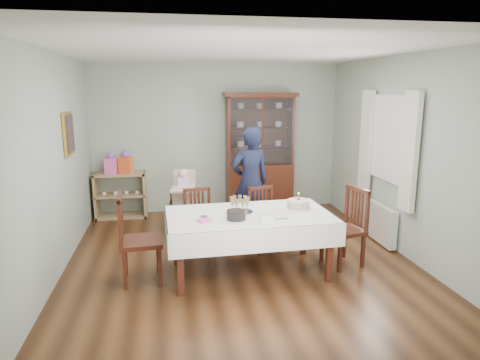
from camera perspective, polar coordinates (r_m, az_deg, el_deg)
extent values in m
plane|color=#593319|center=(5.83, -0.04, -10.59)|extent=(5.00, 5.00, 0.00)
plane|color=#9EAA99|center=(7.90, -3.09, 5.58)|extent=(4.50, 0.00, 4.50)
plane|color=#9EAA99|center=(5.54, -23.64, 1.74)|extent=(0.00, 5.00, 5.00)
plane|color=#9EAA99|center=(6.23, 20.85, 3.02)|extent=(0.00, 5.00, 5.00)
plane|color=white|center=(5.39, -0.04, 16.90)|extent=(5.00, 5.00, 0.00)
cube|color=#421D10|center=(5.22, 1.22, -4.95)|extent=(1.93, 1.11, 0.06)
cube|color=white|center=(5.21, 1.22, -4.59)|extent=(2.03, 1.21, 0.01)
cube|color=#421D10|center=(7.94, 2.57, -0.97)|extent=(1.20, 0.45, 0.90)
cube|color=white|center=(7.59, 2.95, 6.45)|extent=(1.12, 0.01, 1.16)
cube|color=#421D10|center=(7.74, 2.69, 11.31)|extent=(1.30, 0.48, 0.07)
cube|color=tan|center=(7.95, -15.46, -4.61)|extent=(0.90, 0.38, 0.04)
cube|color=tan|center=(7.85, -15.62, -1.95)|extent=(0.90, 0.38, 0.03)
cube|color=tan|center=(7.77, -15.78, 0.77)|extent=(0.90, 0.38, 0.04)
cube|color=tan|center=(7.91, -18.65, -2.05)|extent=(0.04, 0.38, 0.80)
cube|color=tan|center=(7.81, -12.56, -1.85)|extent=(0.04, 0.38, 0.80)
cube|color=gold|center=(6.27, -21.90, 5.76)|extent=(0.04, 0.48, 0.58)
cube|color=white|center=(6.45, 19.41, 5.21)|extent=(0.04, 1.02, 1.22)
cube|color=silver|center=(5.90, 21.72, 3.46)|extent=(0.07, 0.30, 1.55)
cube|color=silver|center=(6.98, 16.47, 5.05)|extent=(0.07, 0.30, 1.55)
cube|color=white|center=(6.67, 18.20, -5.49)|extent=(0.10, 0.80, 0.55)
cube|color=#421D10|center=(5.95, -5.32, -5.98)|extent=(0.45, 0.45, 0.05)
cube|color=#421D10|center=(6.05, -5.75, -3.26)|extent=(0.38, 0.09, 0.47)
cube|color=#421D10|center=(6.04, 3.42, -5.66)|extent=(0.47, 0.47, 0.05)
cube|color=#421D10|center=(6.13, 2.73, -3.01)|extent=(0.38, 0.12, 0.47)
cube|color=#421D10|center=(5.20, -13.04, -8.00)|extent=(0.51, 0.51, 0.05)
cube|color=#421D10|center=(5.11, -15.65, -5.02)|extent=(0.08, 0.46, 0.57)
cube|color=#421D10|center=(5.69, 13.57, -6.56)|extent=(0.56, 0.56, 0.05)
cube|color=#421D10|center=(5.74, 15.30, -3.61)|extent=(0.16, 0.42, 0.53)
imported|color=black|center=(6.52, 1.33, -0.31)|extent=(0.69, 0.52, 1.69)
cube|color=tan|center=(6.68, -7.44, -1.73)|extent=(0.38, 0.35, 0.24)
cube|color=tan|center=(6.64, -7.49, -0.05)|extent=(0.35, 0.11, 0.28)
cube|color=tan|center=(6.67, -7.46, -1.06)|extent=(0.38, 0.21, 0.03)
cube|color=silver|center=(6.65, -7.48, -0.39)|extent=(0.20, 0.17, 0.18)
sphere|color=beige|center=(6.62, -7.51, 0.79)|extent=(0.15, 0.15, 0.15)
cylinder|color=silver|center=(5.24, -0.04, -4.35)|extent=(0.33, 0.33, 0.01)
torus|color=silver|center=(5.24, -0.04, -4.25)|extent=(0.33, 0.33, 0.01)
cylinder|color=white|center=(5.45, 7.77, -3.78)|extent=(0.32, 0.32, 0.02)
cylinder|color=brown|center=(5.43, 7.79, -3.20)|extent=(0.27, 0.27, 0.10)
cylinder|color=silver|center=(5.42, 7.80, -2.68)|extent=(0.27, 0.27, 0.01)
cylinder|color=#F24C4C|center=(5.41, 7.82, -2.19)|extent=(0.01, 0.01, 0.08)
sphere|color=yellow|center=(5.40, 7.83, -1.74)|extent=(0.02, 0.02, 0.02)
cylinder|color=black|center=(4.98, -0.51, -4.67)|extent=(0.26, 0.26, 0.11)
cylinder|color=white|center=(4.92, 3.65, -5.01)|extent=(0.23, 0.23, 0.09)
cube|color=#FF5DB5|center=(4.93, -4.74, -5.42)|extent=(0.19, 0.19, 0.02)
cube|color=silver|center=(5.00, 4.81, -5.19)|extent=(0.27, 0.07, 0.01)
cube|color=#FF5DB5|center=(7.74, -16.86, 1.83)|extent=(0.22, 0.16, 0.27)
sphere|color=#E533B2|center=(7.71, -16.94, 3.14)|extent=(0.11, 0.11, 0.11)
cube|color=#EF5925|center=(7.71, -14.97, 1.94)|extent=(0.26, 0.22, 0.28)
sphere|color=#E533B2|center=(7.68, -15.05, 3.36)|extent=(0.13, 0.13, 0.13)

